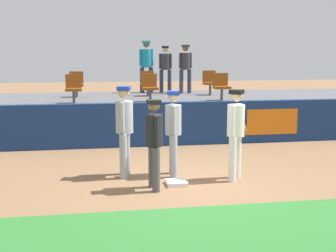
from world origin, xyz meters
name	(u,v)px	position (x,y,z in m)	size (l,w,h in m)	color
ground_plane	(186,183)	(0.00, 0.00, 0.00)	(60.00, 60.00, 0.00)	#846042
grass_foreground_strip	(227,240)	(0.00, -2.79, 0.00)	(18.00, 2.80, 0.01)	#2D722D
first_base	(176,183)	(-0.21, -0.07, 0.04)	(0.40, 0.40, 0.08)	white
player_fielder_home	(236,128)	(1.04, 0.11, 1.06)	(0.56, 0.48, 1.83)	white
player_runner_visitor	(124,125)	(-1.15, 0.71, 1.09)	(0.44, 0.51, 1.88)	#9EA3AD
player_coach_visitor	(173,127)	(-0.15, 0.61, 1.03)	(0.37, 0.50, 1.78)	#9EA3AD
player_umpire	(154,138)	(-0.68, -0.29, 0.99)	(0.36, 0.47, 1.70)	#4C4C51
field_wall	(160,124)	(0.02, 3.67, 0.60)	(18.00, 0.26, 1.20)	navy
bleacher_platform	(148,114)	(0.00, 6.24, 0.53)	(18.00, 4.80, 1.07)	#59595E
seat_front_center	(150,86)	(-0.07, 5.11, 1.54)	(0.45, 0.44, 0.84)	#4C4C51
seat_front_left	(74,87)	(-2.32, 5.11, 1.54)	(0.47, 0.44, 0.84)	#4C4C51
seat_back_center	(148,82)	(0.08, 6.91, 1.54)	(0.45, 0.44, 0.84)	#4C4C51
seat_back_left	(76,83)	(-2.30, 6.91, 1.54)	(0.46, 0.44, 0.84)	#4C4C51
seat_back_right	(210,81)	(2.27, 6.91, 1.54)	(0.45, 0.44, 0.84)	#4C4C51
seat_front_right	(221,85)	(2.16, 5.11, 1.54)	(0.48, 0.44, 0.84)	#4C4C51
spectator_hooded	(185,65)	(1.54, 7.61, 2.07)	(0.48, 0.37, 1.73)	#33384C
spectator_capped	(165,66)	(0.88, 8.05, 2.05)	(0.46, 0.40, 1.69)	#33384C
spectator_casual	(146,63)	(0.19, 8.13, 2.16)	(0.52, 0.41, 1.88)	#33384C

